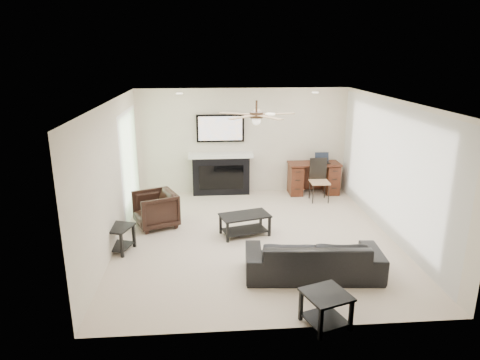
{
  "coord_description": "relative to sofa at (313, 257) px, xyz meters",
  "views": [
    {
      "loc": [
        -0.87,
        -7.25,
        3.29
      ],
      "look_at": [
        -0.29,
        0.09,
        1.09
      ],
      "focal_mm": 32.0,
      "sensor_mm": 36.0,
      "label": 1
    }
  ],
  "objects": [
    {
      "name": "desk_chair",
      "position": [
        0.97,
        3.37,
        0.19
      ],
      "size": [
        0.43,
        0.45,
        0.97
      ],
      "primitive_type": "cube",
      "rotation": [
        0.0,
        0.0,
        -0.02
      ],
      "color": "black",
      "rests_on": "ground"
    },
    {
      "name": "coffee_table",
      "position": [
        -0.9,
        1.6,
        -0.1
      ],
      "size": [
        1.0,
        0.72,
        0.4
      ],
      "primitive_type": "cube",
      "rotation": [
        0.0,
        0.0,
        0.27
      ],
      "color": "black",
      "rests_on": "ground"
    },
    {
      "name": "laptop",
      "position": [
        1.17,
        3.9,
        0.58
      ],
      "size": [
        0.33,
        0.24,
        0.23
      ],
      "primitive_type": "cube",
      "color": "black",
      "rests_on": "desk"
    },
    {
      "name": "armchair",
      "position": [
        -2.6,
        2.15,
        0.05
      ],
      "size": [
        1.0,
        0.99,
        0.7
      ],
      "primitive_type": "imported",
      "rotation": [
        0.0,
        0.0,
        -1.17
      ],
      "color": "black",
      "rests_on": "ground"
    },
    {
      "name": "end_table_near",
      "position": [
        -0.15,
        -1.25,
        -0.07
      ],
      "size": [
        0.66,
        0.66,
        0.45
      ],
      "primitive_type": "cube",
      "rotation": [
        0.0,
        0.0,
        0.33
      ],
      "color": "black",
      "rests_on": "ground"
    },
    {
      "name": "room_shell",
      "position": [
        -0.52,
        1.55,
        1.38
      ],
      "size": [
        5.5,
        5.54,
        2.52
      ],
      "color": "beige",
      "rests_on": "ground"
    },
    {
      "name": "fireplace_unit",
      "position": [
        -1.25,
        4.05,
        0.66
      ],
      "size": [
        1.52,
        0.34,
        1.91
      ],
      "primitive_type": "cube",
      "color": "black",
      "rests_on": "ground"
    },
    {
      "name": "end_table_left",
      "position": [
        -3.15,
        1.1,
        -0.07
      ],
      "size": [
        0.64,
        0.64,
        0.45
      ],
      "primitive_type": "cube",
      "rotation": [
        0.0,
        0.0,
        -0.33
      ],
      "color": "black",
      "rests_on": "ground"
    },
    {
      "name": "desk",
      "position": [
        0.97,
        3.92,
        0.08
      ],
      "size": [
        1.22,
        0.56,
        0.76
      ],
      "primitive_type": "cube",
      "color": "#39160E",
      "rests_on": "ground"
    },
    {
      "name": "sofa",
      "position": [
        0.0,
        0.0,
        0.0
      ],
      "size": [
        2.11,
        0.96,
        0.6
      ],
      "primitive_type": "imported",
      "rotation": [
        0.0,
        0.0,
        3.06
      ],
      "color": "black",
      "rests_on": "ground"
    }
  ]
}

